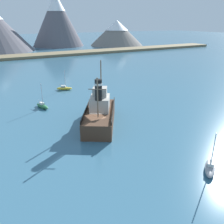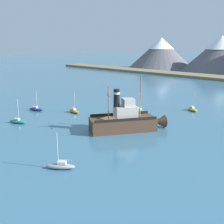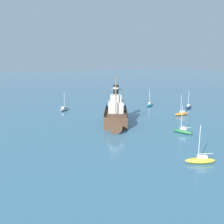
{
  "view_description": "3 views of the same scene",
  "coord_description": "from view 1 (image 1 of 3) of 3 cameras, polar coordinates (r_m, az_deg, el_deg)",
  "views": [
    {
      "loc": [
        -14.03,
        -29.99,
        15.9
      ],
      "look_at": [
        3.43,
        0.95,
        2.17
      ],
      "focal_mm": 38.0,
      "sensor_mm": 36.0,
      "label": 1
    },
    {
      "loc": [
        34.72,
        -35.15,
        15.98
      ],
      "look_at": [
        -0.21,
        0.98,
        3.37
      ],
      "focal_mm": 45.0,
      "sensor_mm": 36.0,
      "label": 2
    },
    {
      "loc": [
        27.05,
        42.86,
        12.31
      ],
      "look_at": [
        2.85,
        2.27,
        2.44
      ],
      "focal_mm": 38.0,
      "sensor_mm": 36.0,
      "label": 3
    }
  ],
  "objects": [
    {
      "name": "ground_plane",
      "position": [
        36.73,
        -3.95,
        -4.57
      ],
      "size": [
        600.0,
        600.0,
        0.0
      ],
      "primitive_type": "plane",
      "color": "#38667F"
    },
    {
      "name": "old_tugboat",
      "position": [
        38.78,
        -2.89,
        -0.16
      ],
      "size": [
        10.48,
        14.01,
        9.9
      ],
      "color": "#4C3323",
      "rests_on": "ground"
    },
    {
      "name": "sailboat_green",
      "position": [
        48.04,
        -16.42,
        1.45
      ],
      "size": [
        2.11,
        3.96,
        4.9
      ],
      "color": "#286B3D",
      "rests_on": "ground"
    },
    {
      "name": "sailboat_yellow",
      "position": [
        59.52,
        -11.4,
        5.65
      ],
      "size": [
        3.85,
        2.82,
        4.9
      ],
      "color": "gold",
      "rests_on": "ground"
    },
    {
      "name": "sailboat_grey",
      "position": [
        29.55,
        22.5,
        -12.27
      ],
      "size": [
        3.64,
        3.25,
        4.9
      ],
      "color": "gray",
      "rests_on": "ground"
    },
    {
      "name": "shoreline_strip",
      "position": [
        117.89,
        -22.88,
        12.07
      ],
      "size": [
        240.0,
        12.0,
        1.2
      ],
      "primitive_type": "cube",
      "color": "#7A6B4C",
      "rests_on": "ground"
    }
  ]
}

